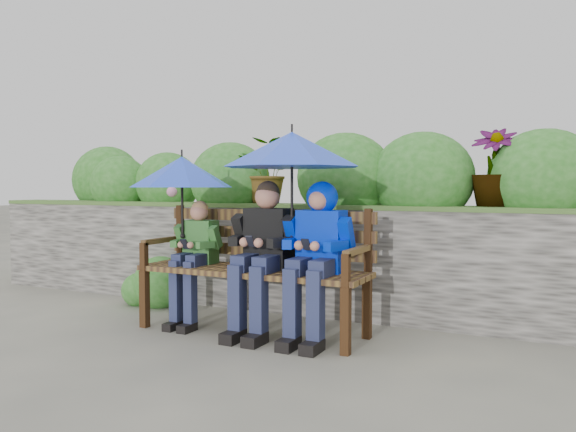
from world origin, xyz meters
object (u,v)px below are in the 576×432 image
at_px(boy_left, 195,253).
at_px(umbrella_right, 292,150).
at_px(boy_right, 317,246).
at_px(umbrella_left, 182,172).
at_px(park_bench, 257,261).
at_px(boy_middle, 262,248).

relative_size(boy_left, umbrella_right, 0.98).
xyz_separation_m(boy_left, umbrella_right, (0.92, 0.01, 0.86)).
height_order(boy_right, umbrella_left, umbrella_left).
bearing_deg(umbrella_right, boy_right, -2.64).
xyz_separation_m(boy_left, umbrella_left, (-0.12, -0.01, 0.69)).
relative_size(park_bench, boy_right, 1.57).
bearing_deg(boy_left, boy_middle, -1.51).
height_order(boy_left, boy_right, boy_right).
xyz_separation_m(boy_left, boy_middle, (0.67, -0.02, 0.07)).
distance_m(boy_middle, umbrella_left, 1.01).
distance_m(boy_left, boy_middle, 0.68).
bearing_deg(park_bench, boy_middle, -43.01).
bearing_deg(umbrella_right, boy_middle, -174.51).
height_order(boy_middle, umbrella_left, umbrella_left).
bearing_deg(boy_right, boy_left, 179.83).
bearing_deg(boy_right, park_bench, 171.51).
relative_size(boy_middle, umbrella_right, 1.14).
xyz_separation_m(park_bench, umbrella_right, (0.36, -0.08, 0.90)).
distance_m(umbrella_left, umbrella_right, 1.06).
xyz_separation_m(park_bench, boy_right, (0.58, -0.09, 0.16)).
bearing_deg(umbrella_right, boy_left, -179.59).
relative_size(boy_right, umbrella_right, 1.13).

